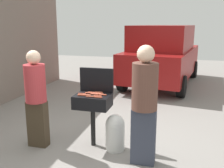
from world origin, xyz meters
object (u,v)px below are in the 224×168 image
object	(u,v)px
hot_dog_2	(90,96)
hot_dog_3	(99,92)
hot_dog_9	(89,93)
hot_dog_7	(103,95)
hot_dog_4	(92,92)
hot_dog_5	(81,95)
hot_dog_10	(97,93)
propane_tank	(115,132)
hot_dog_6	(98,96)
hot_dog_8	(87,95)
person_right	(144,102)
person_left	(36,96)
hot_dog_0	(100,94)
hot_dog_1	(94,94)
hot_dog_11	(98,97)
parked_minivan	(163,55)
bbq_grill	(93,103)
hot_dog_12	(82,94)

from	to	relation	value
hot_dog_2	hot_dog_3	distance (m)	0.28
hot_dog_9	hot_dog_7	bearing A→B (deg)	-10.43
hot_dog_4	hot_dog_5	xyz separation A→B (m)	(-0.11, -0.20, 0.00)
hot_dog_5	hot_dog_10	size ratio (longest dim) A/B	1.00
hot_dog_9	propane_tank	size ratio (longest dim) A/B	0.21
hot_dog_6	hot_dog_8	size ratio (longest dim) A/B	1.00
hot_dog_7	person_right	bearing A→B (deg)	-26.23
hot_dog_10	propane_tank	bearing A→B (deg)	-19.54
hot_dog_9	person_left	bearing A→B (deg)	-159.17
hot_dog_10	hot_dog_3	bearing A→B (deg)	76.63
hot_dog_0	hot_dog_10	size ratio (longest dim) A/B	1.00
hot_dog_1	hot_dog_11	world-z (taller)	same
hot_dog_3	hot_dog_6	distance (m)	0.23
hot_dog_9	hot_dog_11	bearing A→B (deg)	-41.26
person_right	parked_minivan	size ratio (longest dim) A/B	0.39
hot_dog_6	person_left	distance (m)	1.05
hot_dog_5	person_right	size ratio (longest dim) A/B	0.07
hot_dog_0	hot_dog_4	size ratio (longest dim) A/B	1.00
hot_dog_11	hot_dog_6	bearing A→B (deg)	117.59
hot_dog_4	hot_dog_11	world-z (taller)	same
hot_dog_6	propane_tank	distance (m)	0.67
hot_dog_6	hot_dog_9	size ratio (longest dim) A/B	1.00
bbq_grill	hot_dog_11	size ratio (longest dim) A/B	7.02
hot_dog_2	hot_dog_6	bearing A→B (deg)	27.63
hot_dog_3	hot_dog_7	distance (m)	0.16
hot_dog_3	hot_dog_8	distance (m)	0.25
person_left	hot_dog_12	bearing A→B (deg)	19.66
hot_dog_2	hot_dog_4	bearing A→B (deg)	102.50
hot_dog_8	parked_minivan	size ratio (longest dim) A/B	0.03
hot_dog_8	person_right	xyz separation A→B (m)	(1.00, -0.29, 0.05)
hot_dog_1	propane_tank	distance (m)	0.72
hot_dog_9	hot_dog_11	world-z (taller)	same
hot_dog_1	hot_dog_4	size ratio (longest dim) A/B	1.00
hot_dog_0	hot_dog_3	xyz separation A→B (m)	(-0.04, 0.09, 0.00)
hot_dog_7	hot_dog_10	distance (m)	0.14
bbq_grill	hot_dog_6	xyz separation A→B (m)	(0.12, -0.09, 0.16)
hot_dog_3	hot_dog_11	distance (m)	0.30
hot_dog_3	person_left	world-z (taller)	person_left
bbq_grill	hot_dog_12	world-z (taller)	hot_dog_12
hot_dog_0	person_right	world-z (taller)	person_right
bbq_grill	hot_dog_11	xyz separation A→B (m)	(0.15, -0.15, 0.16)
hot_dog_0	hot_dog_4	xyz separation A→B (m)	(-0.16, 0.06, 0.00)
hot_dog_6	hot_dog_4	bearing A→B (deg)	132.03
hot_dog_3	hot_dog_8	world-z (taller)	same
hot_dog_9	person_left	xyz separation A→B (m)	(-0.83, -0.32, -0.02)
hot_dog_2	hot_dog_8	size ratio (longest dim) A/B	1.00
bbq_grill	hot_dog_12	size ratio (longest dim) A/B	7.02
hot_dog_1	hot_dog_5	xyz separation A→B (m)	(-0.19, -0.12, 0.00)
hot_dog_5	person_left	bearing A→B (deg)	-168.39
hot_dog_0	hot_dog_7	xyz separation A→B (m)	(0.06, -0.03, 0.00)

